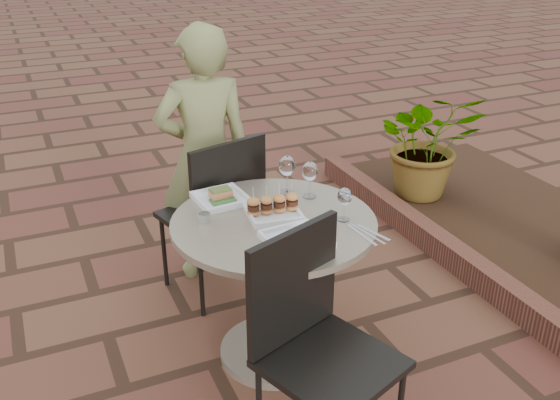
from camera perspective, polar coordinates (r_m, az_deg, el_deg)
name	(u,v)px	position (r m, az deg, el deg)	size (l,w,h in m)	color
ground	(213,364)	(3.07, -6.18, -14.68)	(60.00, 60.00, 0.00)	brown
cafe_table	(274,268)	(2.83, -0.56, -6.25)	(0.90, 0.90, 0.73)	gray
chair_far	(219,206)	(3.26, -5.64, -0.56)	(0.54, 0.54, 0.93)	black
chair_near	(313,331)	(2.35, 3.05, -11.83)	(0.57, 0.57, 0.93)	black
diner	(205,156)	(3.44, -6.90, 3.98)	(0.53, 0.35, 1.45)	olive
plate_salmon	(221,197)	(2.89, -5.42, 0.23)	(0.24, 0.24, 0.06)	white
plate_sliders	(273,208)	(2.74, -0.66, -0.71)	(0.25, 0.25, 0.15)	white
plate_tuna	(296,239)	(2.53, 1.49, -3.63)	(0.25, 0.25, 0.03)	white
wine_glass_right	(345,197)	(2.68, 5.92, 0.23)	(0.06, 0.06, 0.15)	white
wine_glass_mid	(287,167)	(2.91, 0.65, 3.05)	(0.08, 0.08, 0.19)	white
wine_glass_far	(310,172)	(2.88, 2.75, 2.56)	(0.07, 0.07, 0.18)	white
steel_ramekin	(205,217)	(2.71, -6.91, -1.59)	(0.05, 0.05, 0.04)	silver
cutlery_set	(368,234)	(2.62, 8.02, -3.09)	(0.10, 0.21, 0.00)	silver
planter_curb	(449,252)	(3.90, 15.22, -4.60)	(0.12, 3.00, 0.15)	brown
mulch_bed	(536,236)	(4.37, 22.40, -3.04)	(1.30, 3.00, 0.06)	black
potted_plant_a	(428,143)	(4.51, 13.37, 5.12)	(0.71, 0.61, 0.79)	#33662D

